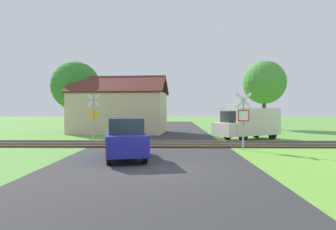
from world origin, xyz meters
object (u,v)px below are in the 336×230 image
Objects in this scene: tree_left at (76,86)px; mail_truck at (248,122)px; tree_far at (264,83)px; crossing_sign_far at (93,114)px; stop_sign_near at (243,117)px; house at (119,111)px; parked_car at (125,138)px.

tree_left reaches higher than mail_truck.
mail_truck is at bearing -111.67° from tree_far.
crossing_sign_far is at bearing 64.09° from mail_truck.
tree_left is 16.92m from mail_truck.
house is at bearing -48.11° from stop_sign_near.
mail_truck is at bearing 5.18° from crossing_sign_far.
tree_left reaches higher than stop_sign_near.
stop_sign_near is 10.28m from crossing_sign_far.
tree_far is at bearing 46.11° from parked_car.
tree_left reaches higher than crossing_sign_far.
crossing_sign_far is at bearing -140.99° from tree_far.
mail_truck is (10.35, -5.98, -0.75)m from house.
house is at bearing -18.06° from tree_left.
mail_truck is at bearing -26.63° from tree_left.
mail_truck is (14.85, -7.45, -3.20)m from tree_left.
tree_left is (-19.43, -4.07, -0.66)m from tree_far.
crossing_sign_far is at bearing -64.67° from tree_left.
crossing_sign_far is at bearing 101.59° from parked_car.
house is 11.97m from mail_truck.
crossing_sign_far reaches higher than mail_truck.
crossing_sign_far is 10.92m from mail_truck.
crossing_sign_far is 0.43× the size of tree_far.
stop_sign_near is at bearing -26.48° from crossing_sign_far.
tree_far reaches higher than stop_sign_near.
house is at bearing 88.46° from parked_car.
stop_sign_near is 0.34× the size of house.
mail_truck is at bearing 35.75° from parked_car.
parked_car is at bearing 31.37° from stop_sign_near.
tree_left is 1.32× the size of mail_truck.
tree_left is at bearing -39.67° from stop_sign_near.
tree_far is 1.45× the size of mail_truck.
parked_car is (-7.47, -8.46, -0.34)m from mail_truck.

